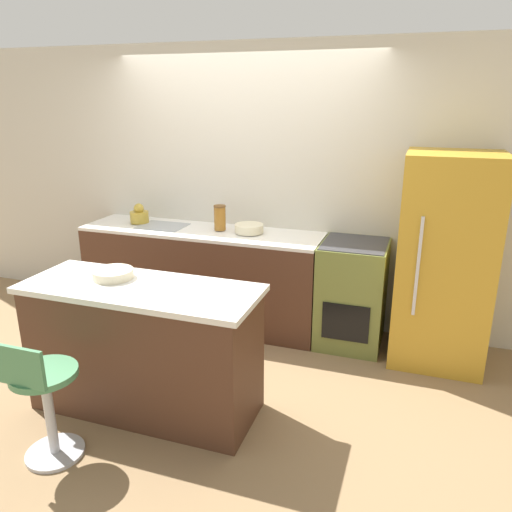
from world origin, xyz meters
name	(u,v)px	position (x,y,z in m)	size (l,w,h in m)	color
ground_plane	(224,339)	(0.00, 0.00, 0.00)	(14.00, 14.00, 0.00)	#8E704C
wall_back	(247,187)	(0.00, 0.65, 1.30)	(8.00, 0.06, 2.60)	beige
back_counter	(202,276)	(-0.35, 0.32, 0.46)	(2.31, 0.60, 0.93)	#4C2D1E
kitchen_island	(144,348)	(-0.11, -1.14, 0.47)	(1.62, 0.63, 0.93)	#4C2D1E
oven_range	(352,294)	(1.10, 0.32, 0.47)	(0.56, 0.62, 0.93)	olive
refrigerator	(445,261)	(1.82, 0.28, 0.86)	(0.73, 0.71, 1.72)	gold
stool_chair	(44,398)	(-0.40, -1.80, 0.42)	(0.39, 0.39, 0.83)	#B7B7BC
kettle	(139,215)	(-1.02, 0.36, 1.01)	(0.18, 0.18, 0.19)	#B29333
mixing_bowl	(249,228)	(0.13, 0.36, 0.97)	(0.26, 0.26, 0.08)	beige
canister_jar	(220,218)	(-0.16, 0.36, 1.05)	(0.11, 0.11, 0.23)	#9E6623
fruit_bowl	(113,274)	(-0.36, -1.07, 0.96)	(0.28, 0.28, 0.06)	beige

